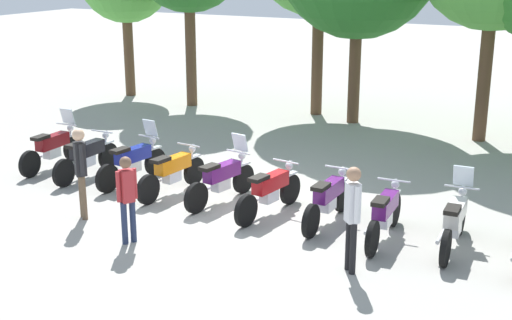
{
  "coord_description": "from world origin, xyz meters",
  "views": [
    {
      "loc": [
        6.39,
        -11.91,
        5.04
      ],
      "look_at": [
        0.0,
        0.5,
        0.9
      ],
      "focal_mm": 49.05,
      "sensor_mm": 36.0,
      "label": 1
    }
  ],
  "objects_px": {
    "person_1": "(81,166)",
    "motorcycle_1": "(87,156)",
    "motorcycle_6": "(328,199)",
    "motorcycle_2": "(133,161)",
    "motorcycle_7": "(385,214)",
    "motorcycle_3": "(173,171)",
    "motorcycle_0": "(53,147)",
    "motorcycle_8": "(455,221)",
    "motorcycle_4": "(222,179)",
    "person_0": "(127,193)",
    "motorcycle_5": "(270,190)",
    "person_2": "(352,211)"
  },
  "relations": [
    {
      "from": "person_1",
      "to": "motorcycle_1",
      "type": "bearing_deg",
      "value": 76.14
    },
    {
      "from": "motorcycle_6",
      "to": "person_1",
      "type": "distance_m",
      "value": 4.84
    },
    {
      "from": "motorcycle_2",
      "to": "person_1",
      "type": "relative_size",
      "value": 1.2
    },
    {
      "from": "motorcycle_2",
      "to": "motorcycle_6",
      "type": "bearing_deg",
      "value": -86.72
    },
    {
      "from": "motorcycle_2",
      "to": "motorcycle_7",
      "type": "xyz_separation_m",
      "value": [
        6.06,
        -0.57,
        -0.01
      ]
    },
    {
      "from": "motorcycle_1",
      "to": "motorcycle_3",
      "type": "bearing_deg",
      "value": -91.45
    },
    {
      "from": "motorcycle_0",
      "to": "motorcycle_6",
      "type": "xyz_separation_m",
      "value": [
        7.29,
        -0.34,
        -0.01
      ]
    },
    {
      "from": "motorcycle_0",
      "to": "motorcycle_8",
      "type": "relative_size",
      "value": 1.0
    },
    {
      "from": "motorcycle_3",
      "to": "person_1",
      "type": "height_order",
      "value": "person_1"
    },
    {
      "from": "motorcycle_4",
      "to": "motorcycle_8",
      "type": "distance_m",
      "value": 4.85
    },
    {
      "from": "motorcycle_1",
      "to": "motorcycle_2",
      "type": "bearing_deg",
      "value": -83.5
    },
    {
      "from": "motorcycle_1",
      "to": "motorcycle_7",
      "type": "xyz_separation_m",
      "value": [
        7.28,
        -0.44,
        0.0
      ]
    },
    {
      "from": "motorcycle_6",
      "to": "motorcycle_7",
      "type": "distance_m",
      "value": 1.24
    },
    {
      "from": "motorcycle_1",
      "to": "motorcycle_4",
      "type": "bearing_deg",
      "value": -90.48
    },
    {
      "from": "motorcycle_1",
      "to": "person_0",
      "type": "xyz_separation_m",
      "value": [
        3.23,
        -2.69,
        0.44
      ]
    },
    {
      "from": "motorcycle_0",
      "to": "person_1",
      "type": "xyz_separation_m",
      "value": [
        2.9,
        -2.29,
        0.57
      ]
    },
    {
      "from": "motorcycle_5",
      "to": "person_0",
      "type": "bearing_deg",
      "value": 154.89
    },
    {
      "from": "motorcycle_4",
      "to": "motorcycle_8",
      "type": "xyz_separation_m",
      "value": [
        4.85,
        -0.2,
        0.0
      ]
    },
    {
      "from": "motorcycle_1",
      "to": "person_2",
      "type": "relative_size",
      "value": 1.22
    },
    {
      "from": "motorcycle_4",
      "to": "person_0",
      "type": "height_order",
      "value": "person_0"
    },
    {
      "from": "motorcycle_3",
      "to": "person_0",
      "type": "relative_size",
      "value": 1.35
    },
    {
      "from": "motorcycle_8",
      "to": "person_0",
      "type": "relative_size",
      "value": 1.35
    },
    {
      "from": "motorcycle_6",
      "to": "motorcycle_7",
      "type": "relative_size",
      "value": 1.0
    },
    {
      "from": "motorcycle_1",
      "to": "person_1",
      "type": "bearing_deg",
      "value": -141.13
    },
    {
      "from": "person_0",
      "to": "motorcycle_6",
      "type": "bearing_deg",
      "value": 68.05
    },
    {
      "from": "motorcycle_0",
      "to": "motorcycle_3",
      "type": "xyz_separation_m",
      "value": [
        3.65,
        -0.26,
        -0.01
      ]
    },
    {
      "from": "motorcycle_0",
      "to": "motorcycle_4",
      "type": "relative_size",
      "value": 1.01
    },
    {
      "from": "motorcycle_0",
      "to": "motorcycle_1",
      "type": "xyz_separation_m",
      "value": [
        1.22,
        -0.18,
        -0.01
      ]
    },
    {
      "from": "motorcycle_7",
      "to": "person_2",
      "type": "xyz_separation_m",
      "value": [
        -0.08,
        -1.56,
        0.57
      ]
    },
    {
      "from": "motorcycle_5",
      "to": "person_2",
      "type": "distance_m",
      "value": 2.98
    },
    {
      "from": "motorcycle_2",
      "to": "person_2",
      "type": "bearing_deg",
      "value": -102.9
    },
    {
      "from": "motorcycle_5",
      "to": "motorcycle_8",
      "type": "relative_size",
      "value": 0.99
    },
    {
      "from": "motorcycle_2",
      "to": "person_0",
      "type": "distance_m",
      "value": 3.5
    },
    {
      "from": "motorcycle_3",
      "to": "motorcycle_7",
      "type": "height_order",
      "value": "same"
    },
    {
      "from": "motorcycle_4",
      "to": "motorcycle_6",
      "type": "bearing_deg",
      "value": -82.92
    },
    {
      "from": "motorcycle_0",
      "to": "motorcycle_2",
      "type": "bearing_deg",
      "value": -93.24
    },
    {
      "from": "motorcycle_3",
      "to": "person_0",
      "type": "height_order",
      "value": "person_0"
    },
    {
      "from": "person_2",
      "to": "motorcycle_4",
      "type": "bearing_deg",
      "value": -72.34
    },
    {
      "from": "motorcycle_5",
      "to": "motorcycle_7",
      "type": "xyz_separation_m",
      "value": [
        2.42,
        -0.2,
        0.0
      ]
    },
    {
      "from": "motorcycle_5",
      "to": "person_2",
      "type": "relative_size",
      "value": 1.21
    },
    {
      "from": "motorcycle_4",
      "to": "person_0",
      "type": "bearing_deg",
      "value": -179.32
    },
    {
      "from": "motorcycle_1",
      "to": "motorcycle_6",
      "type": "distance_m",
      "value": 6.07
    },
    {
      "from": "motorcycle_5",
      "to": "person_1",
      "type": "relative_size",
      "value": 1.2
    },
    {
      "from": "motorcycle_2",
      "to": "motorcycle_5",
      "type": "xyz_separation_m",
      "value": [
        3.64,
        -0.37,
        -0.01
      ]
    },
    {
      "from": "motorcycle_6",
      "to": "person_0",
      "type": "height_order",
      "value": "person_0"
    },
    {
      "from": "motorcycle_2",
      "to": "motorcycle_7",
      "type": "distance_m",
      "value": 6.09
    },
    {
      "from": "motorcycle_1",
      "to": "motorcycle_5",
      "type": "height_order",
      "value": "same"
    },
    {
      "from": "motorcycle_2",
      "to": "motorcycle_7",
      "type": "relative_size",
      "value": 1.0
    },
    {
      "from": "motorcycle_4",
      "to": "motorcycle_0",
      "type": "bearing_deg",
      "value": 96.87
    },
    {
      "from": "motorcycle_2",
      "to": "motorcycle_8",
      "type": "xyz_separation_m",
      "value": [
        7.28,
        -0.39,
        0.0
      ]
    }
  ]
}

